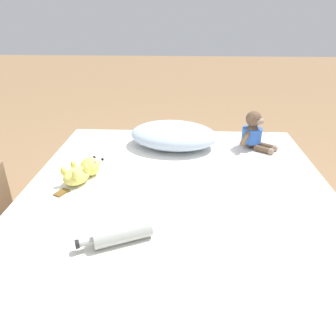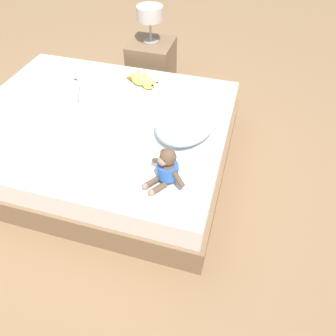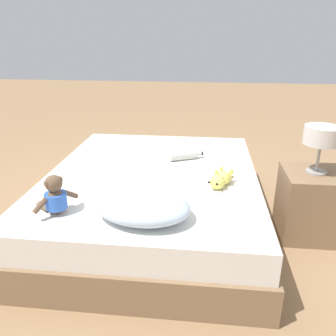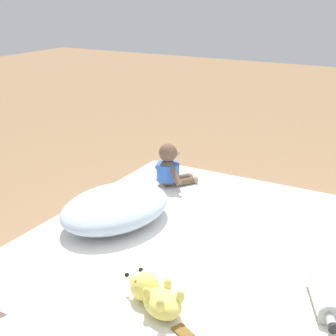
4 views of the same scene
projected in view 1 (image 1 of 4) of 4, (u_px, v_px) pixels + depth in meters
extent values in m
plane|color=#93704C|center=(177.00, 270.00, 1.66)|extent=(16.00, 16.00, 0.00)
cube|color=#846647|center=(177.00, 253.00, 1.61)|extent=(1.56, 1.93, 0.23)
cube|color=white|center=(178.00, 218.00, 1.51)|extent=(1.51, 1.88, 0.18)
ellipsoid|color=silver|center=(174.00, 135.00, 2.03)|extent=(0.61, 0.49, 0.15)
ellipsoid|color=brown|center=(252.00, 136.00, 2.01)|extent=(0.15, 0.15, 0.15)
cylinder|color=blue|center=(252.00, 135.00, 2.01)|extent=(0.17, 0.17, 0.09)
sphere|color=brown|center=(254.00, 119.00, 1.96)|extent=(0.10, 0.10, 0.10)
ellipsoid|color=gray|center=(260.00, 121.00, 1.95)|extent=(0.07, 0.08, 0.04)
sphere|color=black|center=(261.00, 118.00, 1.95)|extent=(0.01, 0.01, 0.01)
sphere|color=black|center=(259.00, 119.00, 1.93)|extent=(0.01, 0.01, 0.01)
cylinder|color=brown|center=(257.00, 115.00, 1.99)|extent=(0.03, 0.02, 0.03)
cylinder|color=brown|center=(251.00, 119.00, 1.93)|extent=(0.03, 0.02, 0.03)
cylinder|color=brown|center=(258.00, 130.00, 2.08)|extent=(0.08, 0.09, 0.08)
cylinder|color=brown|center=(245.00, 139.00, 1.94)|extent=(0.08, 0.09, 0.08)
cylinder|color=brown|center=(267.00, 146.00, 2.01)|extent=(0.10, 0.09, 0.04)
cylinder|color=brown|center=(263.00, 149.00, 1.97)|extent=(0.10, 0.09, 0.04)
sphere|color=gray|center=(275.00, 148.00, 1.98)|extent=(0.04, 0.04, 0.04)
sphere|color=gray|center=(271.00, 151.00, 1.94)|extent=(0.04, 0.04, 0.04)
ellipsoid|color=#EAE066|center=(77.00, 176.00, 1.61)|extent=(0.16, 0.18, 0.08)
sphere|color=#EAE066|center=(90.00, 166.00, 1.68)|extent=(0.10, 0.10, 0.10)
cone|color=#EAE066|center=(91.00, 161.00, 1.73)|extent=(0.05, 0.07, 0.05)
sphere|color=black|center=(94.00, 157.00, 1.74)|extent=(0.02, 0.02, 0.02)
cone|color=#EAE066|center=(99.00, 163.00, 1.70)|extent=(0.05, 0.07, 0.05)
sphere|color=black|center=(102.00, 159.00, 1.72)|extent=(0.02, 0.02, 0.02)
sphere|color=red|center=(85.00, 161.00, 1.69)|extent=(0.02, 0.02, 0.02)
sphere|color=red|center=(94.00, 163.00, 1.66)|extent=(0.02, 0.02, 0.02)
ellipsoid|color=#EAE066|center=(73.00, 165.00, 1.63)|extent=(0.04, 0.04, 0.05)
ellipsoid|color=#EAE066|center=(86.00, 169.00, 1.60)|extent=(0.04, 0.04, 0.05)
ellipsoid|color=#EAE066|center=(63.00, 171.00, 1.57)|extent=(0.04, 0.04, 0.05)
ellipsoid|color=#EAE066|center=(75.00, 175.00, 1.54)|extent=(0.04, 0.04, 0.05)
cube|color=brown|center=(62.00, 193.00, 1.54)|extent=(0.07, 0.08, 0.01)
cylinder|color=#B7BCB2|center=(122.00, 234.00, 1.21)|extent=(0.23, 0.16, 0.07)
cylinder|color=#B7BCB2|center=(86.00, 242.00, 1.17)|extent=(0.06, 0.04, 0.03)
cylinder|color=black|center=(77.00, 244.00, 1.16)|extent=(0.03, 0.04, 0.03)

